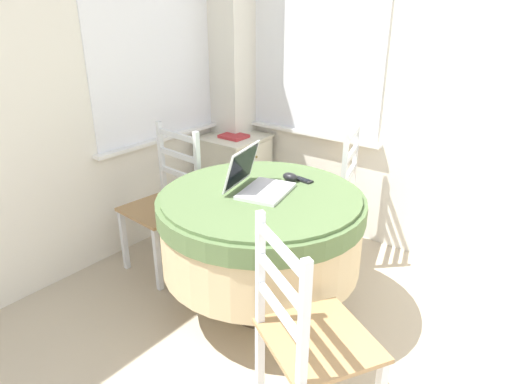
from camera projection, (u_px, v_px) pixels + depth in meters
corner_room_shell at (282, 87)px, 2.55m from camera, size 4.51×5.10×2.55m
round_dining_table at (261, 226)px, 2.54m from camera, size 1.14×1.14×0.76m
laptop at (257, 182)px, 2.48m from camera, size 0.38×0.36×0.24m
computer_mouse at (290, 177)px, 2.63m from camera, size 0.06×0.09×0.05m
cell_phone at (303, 180)px, 2.64m from camera, size 0.06×0.13×0.01m
dining_chair_near_back_window at (166, 205)px, 3.05m from camera, size 0.45×0.47×0.98m
dining_chair_near_right_window at (328, 195)px, 3.20m from camera, size 0.53×0.52×0.98m
dining_chair_camera_near at (309, 339)px, 1.84m from camera, size 0.58×0.58×0.98m
corner_cabinet at (235, 176)px, 3.87m from camera, size 0.50×0.47×0.70m
book_on_cabinet at (234, 136)px, 3.69m from camera, size 0.17×0.20×0.02m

